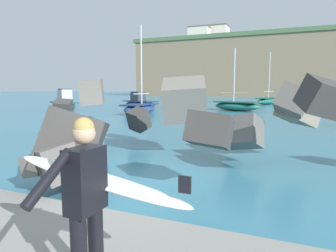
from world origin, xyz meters
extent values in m
plane|color=teal|center=(0.00, 0.00, 0.00)|extent=(400.00, 400.00, 0.00)
cube|color=#3D3A38|center=(4.19, 1.25, 2.09)|extent=(1.19, 1.09, 1.04)
cube|color=#3D3A38|center=(-2.96, 3.07, 0.84)|extent=(0.96, 1.02, 0.92)
cube|color=slate|center=(0.41, 3.17, 1.92)|extent=(1.69, 1.86, 1.59)
cube|color=#3D3A38|center=(-0.91, -0.66, 0.97)|extent=(1.86, 2.12, 1.94)
cube|color=slate|center=(-1.46, -1.12, 0.65)|extent=(0.55, 0.59, 0.58)
cube|color=gray|center=(3.81, 4.10, 1.69)|extent=(1.52, 1.53, 1.27)
cube|color=#605B56|center=(-0.72, -1.31, 0.77)|extent=(1.19, 1.08, 0.94)
cube|color=#3D3A38|center=(-5.55, 4.25, 1.49)|extent=(0.95, 0.95, 0.74)
cube|color=gray|center=(1.60, 5.39, 0.79)|extent=(0.75, 0.76, 0.85)
cube|color=#605B56|center=(2.28, 3.05, 0.98)|extent=(1.26, 1.32, 1.26)
cube|color=#3D3A38|center=(2.02, 0.22, 1.38)|extent=(0.98, 1.03, 0.94)
cube|color=#3D3A38|center=(-2.43, 5.31, 0.96)|extent=(0.98, 1.17, 1.13)
cube|color=#605B56|center=(3.63, 3.64, 1.86)|extent=(1.12, 1.31, 1.30)
cube|color=slate|center=(-2.47, 2.20, 2.15)|extent=(1.04, 1.10, 0.87)
cylinder|color=black|center=(1.90, -3.60, 0.69)|extent=(0.15, 0.15, 0.90)
cube|color=black|center=(1.89, -3.72, 1.44)|extent=(0.23, 0.38, 0.60)
sphere|color=tan|center=(1.89, -3.72, 1.87)|extent=(0.21, 0.21, 0.21)
sphere|color=tan|center=(1.89, -3.72, 1.92)|extent=(0.19, 0.19, 0.19)
cylinder|color=black|center=(1.84, -4.10, 1.56)|extent=(0.10, 0.53, 0.41)
cylinder|color=black|center=(1.90, -3.47, 1.40)|extent=(0.09, 0.09, 0.56)
ellipsoid|color=white|center=(1.80, -3.40, 1.34)|extent=(2.10, 0.40, 0.37)
cube|color=black|center=(2.75, -3.41, 1.41)|extent=(0.12, 0.02, 0.16)
ellipsoid|color=navy|center=(-13.30, 25.82, 0.40)|extent=(5.53, 3.93, 0.80)
cube|color=navy|center=(-13.30, 25.82, 0.76)|extent=(5.09, 3.62, 0.10)
cube|color=#33383D|center=(-13.65, 25.98, 1.31)|extent=(1.90, 1.73, 1.01)
cube|color=#334C5B|center=(-13.65, 25.98, 1.87)|extent=(1.71, 1.56, 0.12)
ellipsoid|color=#1E6656|center=(-19.46, 19.74, 0.40)|extent=(5.42, 4.24, 0.80)
cube|color=#164C41|center=(-19.46, 19.74, 0.76)|extent=(4.98, 3.90, 0.10)
cube|color=#B7B2A8|center=(-19.13, 19.54, 1.49)|extent=(1.91, 1.76, 1.37)
cube|color=#334C5B|center=(-19.13, 19.54, 2.23)|extent=(1.72, 1.58, 0.12)
ellipsoid|color=#1E6656|center=(0.20, 39.71, 0.48)|extent=(3.18, 6.13, 0.95)
cube|color=#164C41|center=(0.20, 39.71, 0.91)|extent=(2.93, 5.64, 0.10)
cylinder|color=silver|center=(0.33, 40.14, 4.23)|extent=(0.12, 0.12, 6.55)
cylinder|color=silver|center=(0.33, 40.14, 1.85)|extent=(1.10, 3.44, 0.08)
ellipsoid|color=#1E6656|center=(-1.69, 25.22, 0.47)|extent=(5.35, 3.55, 0.93)
cube|color=#164C41|center=(-1.69, 25.22, 0.89)|extent=(4.92, 3.26, 0.10)
cylinder|color=silver|center=(-2.05, 25.33, 3.65)|extent=(0.12, 0.12, 5.44)
cylinder|color=silver|center=(-2.05, 25.33, 1.83)|extent=(2.84, 0.97, 0.08)
ellipsoid|color=navy|center=(-8.86, 17.45, 0.46)|extent=(2.29, 4.20, 0.91)
cube|color=navy|center=(-8.86, 17.45, 0.87)|extent=(2.11, 3.86, 0.10)
cylinder|color=silver|center=(-8.83, 17.75, 4.35)|extent=(0.12, 0.12, 6.87)
cylinder|color=silver|center=(-8.83, 17.75, 1.81)|extent=(0.34, 2.40, 0.08)
cube|color=#847056|center=(-4.72, 99.22, 8.54)|extent=(79.45, 35.31, 17.07)
cube|color=#4C6B42|center=(-4.72, 99.22, 17.67)|extent=(81.04, 36.01, 1.20)
cube|color=silver|center=(-23.25, 107.40, 21.17)|extent=(5.85, 7.64, 5.81)
cube|color=#66564C|center=(-23.25, 107.40, 24.23)|extent=(6.14, 8.02, 0.30)
cube|color=silver|center=(-25.92, 91.28, 20.25)|extent=(6.54, 4.75, 3.95)
cube|color=#66564C|center=(-25.92, 91.28, 22.38)|extent=(6.86, 4.99, 0.30)
cube|color=silver|center=(-22.24, 101.87, 21.25)|extent=(7.29, 6.60, 5.96)
cube|color=#66564C|center=(-22.24, 101.87, 24.38)|extent=(7.66, 6.93, 0.30)
camera|label=1|loc=(3.61, -5.85, 2.27)|focal=31.75mm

